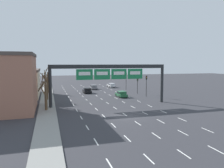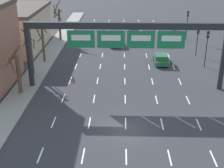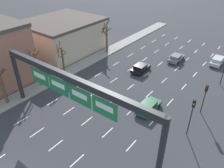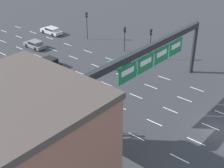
# 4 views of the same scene
# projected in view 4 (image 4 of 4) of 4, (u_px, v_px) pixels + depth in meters

# --- Properties ---
(ground_plane) EXTENTS (220.00, 220.00, 0.00)m
(ground_plane) POSITION_uv_depth(u_px,v_px,m) (219.00, 130.00, 32.92)
(ground_plane) COLOR #333338
(lane_dashes) EXTENTS (13.32, 67.00, 0.01)m
(lane_dashes) POSITION_uv_depth(u_px,v_px,m) (121.00, 90.00, 40.67)
(lane_dashes) COLOR white
(lane_dashes) RESTS_ON ground_plane
(sign_gantry) EXTENTS (21.97, 0.70, 7.49)m
(sign_gantry) POSITION_uv_depth(u_px,v_px,m) (152.00, 57.00, 35.31)
(sign_gantry) COLOR #232628
(sign_gantry) RESTS_ON ground_plane
(building_near) EXTENTS (11.37, 11.58, 9.32)m
(building_near) POSITION_uv_depth(u_px,v_px,m) (15.00, 150.00, 23.02)
(building_near) COLOR #9E6651
(building_near) RESTS_ON ground_plane
(car_black) EXTENTS (1.89, 3.95, 1.35)m
(car_black) POSITION_uv_depth(u_px,v_px,m) (49.00, 62.00, 46.69)
(car_black) COLOR black
(car_black) RESTS_ON ground_plane
(car_grey) EXTENTS (1.80, 4.17, 1.31)m
(car_grey) POSITION_uv_depth(u_px,v_px,m) (35.00, 44.00, 53.30)
(car_grey) COLOR slate
(car_grey) RESTS_ON ground_plane
(car_green) EXTENTS (1.85, 4.13, 1.35)m
(car_green) POSITION_uv_depth(u_px,v_px,m) (121.00, 64.00, 45.99)
(car_green) COLOR #235B38
(car_green) RESTS_ON ground_plane
(car_silver) EXTENTS (1.83, 4.66, 1.29)m
(car_silver) POSITION_uv_depth(u_px,v_px,m) (52.00, 30.00, 59.78)
(car_silver) COLOR #B7B7BC
(car_silver) RESTS_ON ground_plane
(traffic_light_near_gantry) EXTENTS (0.30, 0.35, 4.88)m
(traffic_light_near_gantry) POSITION_uv_depth(u_px,v_px,m) (151.00, 38.00, 47.87)
(traffic_light_near_gantry) COLOR black
(traffic_light_near_gantry) RESTS_ON ground_plane
(traffic_light_mid_block) EXTENTS (0.30, 0.35, 4.17)m
(traffic_light_mid_block) POSITION_uv_depth(u_px,v_px,m) (125.00, 34.00, 50.94)
(traffic_light_mid_block) COLOR black
(traffic_light_mid_block) RESTS_ON ground_plane
(traffic_light_far_end) EXTENTS (0.30, 0.35, 4.98)m
(traffic_light_far_end) POSITION_uv_depth(u_px,v_px,m) (87.00, 20.00, 55.88)
(traffic_light_far_end) COLOR black
(traffic_light_far_end) RESTS_ON ground_plane
(tree_bare_closest) EXTENTS (1.70, 1.86, 5.67)m
(tree_bare_closest) POSITION_uv_depth(u_px,v_px,m) (27.00, 93.00, 34.02)
(tree_bare_closest) COLOR brown
(tree_bare_closest) RESTS_ON sidewalk_left
(tree_bare_second) EXTENTS (1.63, 2.19, 5.21)m
(tree_bare_second) POSITION_uv_depth(u_px,v_px,m) (95.00, 134.00, 28.07)
(tree_bare_second) COLOR brown
(tree_bare_second) RESTS_ON sidewalk_left
(tree_bare_furthest) EXTENTS (1.60, 1.88, 5.87)m
(tree_bare_furthest) POSITION_uv_depth(u_px,v_px,m) (53.00, 106.00, 30.90)
(tree_bare_furthest) COLOR brown
(tree_bare_furthest) RESTS_ON sidewalk_left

